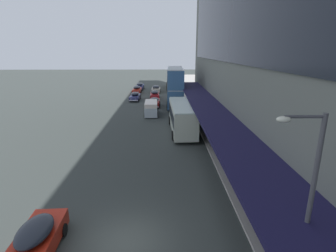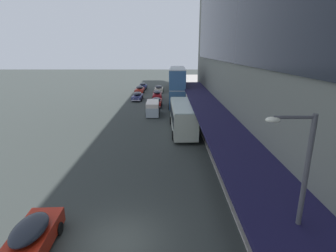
{
  "view_description": "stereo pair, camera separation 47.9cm",
  "coord_description": "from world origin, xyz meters",
  "px_view_note": "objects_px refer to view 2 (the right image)",
  "views": [
    {
      "loc": [
        1.86,
        -10.63,
        8.94
      ],
      "look_at": [
        2.37,
        16.09,
        1.22
      ],
      "focal_mm": 28.0,
      "sensor_mm": 36.0,
      "label": 1
    },
    {
      "loc": [
        2.34,
        -10.63,
        8.94
      ],
      "look_at": [
        2.37,
        16.09,
        1.22
      ],
      "focal_mm": 28.0,
      "sensor_mm": 36.0,
      "label": 2
    }
  ],
  "objects_px": {
    "transit_bus_kerbside_front": "(177,86)",
    "pedestrian_at_kerb": "(266,239)",
    "sedan_second_near": "(139,90)",
    "sedan_oncoming_front": "(156,102)",
    "sedan_oncoming_rear": "(137,96)",
    "transit_bus_kerbside_far": "(175,81)",
    "street_lamp": "(295,205)",
    "sedan_trailing_near": "(143,86)",
    "sedan_far_back": "(29,241)",
    "vw_van": "(152,107)",
    "sedan_lead_mid": "(159,89)",
    "transit_bus_kerbside_rear": "(182,116)",
    "sedan_lead_near": "(157,95)"
  },
  "relations": [
    {
      "from": "transit_bus_kerbside_far",
      "to": "pedestrian_at_kerb",
      "type": "distance_m",
      "value": 54.82
    },
    {
      "from": "sedan_second_near",
      "to": "sedan_oncoming_front",
      "type": "xyz_separation_m",
      "value": [
        4.22,
        -13.97,
        -0.03
      ]
    },
    {
      "from": "sedan_lead_mid",
      "to": "sedan_oncoming_rear",
      "type": "xyz_separation_m",
      "value": [
        -3.67,
        -9.57,
        -0.03
      ]
    },
    {
      "from": "transit_bus_kerbside_front",
      "to": "street_lamp",
      "type": "height_order",
      "value": "street_lamp"
    },
    {
      "from": "transit_bus_kerbside_front",
      "to": "sedan_lead_mid",
      "type": "relative_size",
      "value": 2.32
    },
    {
      "from": "sedan_oncoming_rear",
      "to": "vw_van",
      "type": "bearing_deg",
      "value": -73.33
    },
    {
      "from": "sedan_oncoming_front",
      "to": "sedan_far_back",
      "type": "bearing_deg",
      "value": -97.48
    },
    {
      "from": "pedestrian_at_kerb",
      "to": "transit_bus_kerbside_far",
      "type": "bearing_deg",
      "value": 92.51
    },
    {
      "from": "sedan_lead_near",
      "to": "vw_van",
      "type": "relative_size",
      "value": 1.04
    },
    {
      "from": "sedan_trailing_near",
      "to": "vw_van",
      "type": "bearing_deg",
      "value": -81.64
    },
    {
      "from": "sedan_far_back",
      "to": "sedan_trailing_near",
      "type": "bearing_deg",
      "value": 89.78
    },
    {
      "from": "sedan_oncoming_front",
      "to": "sedan_far_back",
      "type": "xyz_separation_m",
      "value": [
        -4.3,
        -32.77,
        -0.0
      ]
    },
    {
      "from": "transit_bus_kerbside_front",
      "to": "sedan_far_back",
      "type": "distance_m",
      "value": 34.45
    },
    {
      "from": "transit_bus_kerbside_far",
      "to": "sedan_lead_mid",
      "type": "height_order",
      "value": "transit_bus_kerbside_far"
    },
    {
      "from": "vw_van",
      "to": "sedan_trailing_near",
      "type": "bearing_deg",
      "value": 98.36
    },
    {
      "from": "transit_bus_kerbside_front",
      "to": "sedan_trailing_near",
      "type": "xyz_separation_m",
      "value": [
        -7.55,
        19.37,
        -2.6
      ]
    },
    {
      "from": "transit_bus_kerbside_front",
      "to": "pedestrian_at_kerb",
      "type": "xyz_separation_m",
      "value": [
        2.65,
        -33.87,
        -2.18
      ]
    },
    {
      "from": "sedan_oncoming_rear",
      "to": "pedestrian_at_kerb",
      "type": "relative_size",
      "value": 2.54
    },
    {
      "from": "sedan_lead_mid",
      "to": "sedan_lead_near",
      "type": "bearing_deg",
      "value": -90.39
    },
    {
      "from": "sedan_lead_near",
      "to": "sedan_far_back",
      "type": "relative_size",
      "value": 0.99
    },
    {
      "from": "sedan_oncoming_rear",
      "to": "transit_bus_kerbside_far",
      "type": "bearing_deg",
      "value": 64.56
    },
    {
      "from": "sedan_lead_mid",
      "to": "sedan_far_back",
      "type": "height_order",
      "value": "sedan_lead_mid"
    },
    {
      "from": "transit_bus_kerbside_front",
      "to": "sedan_oncoming_front",
      "type": "bearing_deg",
      "value": -168.52
    },
    {
      "from": "sedan_second_near",
      "to": "street_lamp",
      "type": "bearing_deg",
      "value": -78.34
    },
    {
      "from": "transit_bus_kerbside_far",
      "to": "street_lamp",
      "type": "relative_size",
      "value": 1.6
    },
    {
      "from": "transit_bus_kerbside_rear",
      "to": "sedan_trailing_near",
      "type": "xyz_separation_m",
      "value": [
        -7.66,
        34.1,
        -1.1
      ]
    },
    {
      "from": "transit_bus_kerbside_front",
      "to": "transit_bus_kerbside_far",
      "type": "distance_m",
      "value": 20.95
    },
    {
      "from": "transit_bus_kerbside_rear",
      "to": "pedestrian_at_kerb",
      "type": "xyz_separation_m",
      "value": [
        2.54,
        -19.14,
        -0.68
      ]
    },
    {
      "from": "sedan_lead_mid",
      "to": "sedan_oncoming_rear",
      "type": "distance_m",
      "value": 10.25
    },
    {
      "from": "transit_bus_kerbside_far",
      "to": "sedan_second_near",
      "type": "distance_m",
      "value": 11.04
    },
    {
      "from": "sedan_lead_mid",
      "to": "sedan_far_back",
      "type": "xyz_separation_m",
      "value": [
        -4.17,
        -48.18,
        -0.01
      ]
    },
    {
      "from": "transit_bus_kerbside_front",
      "to": "sedan_oncoming_rear",
      "type": "xyz_separation_m",
      "value": [
        -7.24,
        5.14,
        -2.62
      ]
    },
    {
      "from": "transit_bus_kerbside_front",
      "to": "sedan_oncoming_rear",
      "type": "relative_size",
      "value": 2.26
    },
    {
      "from": "transit_bus_kerbside_front",
      "to": "sedan_trailing_near",
      "type": "bearing_deg",
      "value": 111.28
    },
    {
      "from": "pedestrian_at_kerb",
      "to": "sedan_second_near",
      "type": "bearing_deg",
      "value": 102.34
    },
    {
      "from": "vw_van",
      "to": "street_lamp",
      "type": "height_order",
      "value": "street_lamp"
    },
    {
      "from": "transit_bus_kerbside_far",
      "to": "sedan_lead_mid",
      "type": "xyz_separation_m",
      "value": [
        -3.83,
        -6.19,
        -1.04
      ]
    },
    {
      "from": "sedan_lead_near",
      "to": "transit_bus_kerbside_far",
      "type": "bearing_deg",
      "value": 74.56
    },
    {
      "from": "transit_bus_kerbside_front",
      "to": "transit_bus_kerbside_rear",
      "type": "height_order",
      "value": "transit_bus_kerbside_front"
    },
    {
      "from": "vw_van",
      "to": "street_lamp",
      "type": "distance_m",
      "value": 30.28
    },
    {
      "from": "transit_bus_kerbside_front",
      "to": "sedan_lead_mid",
      "type": "xyz_separation_m",
      "value": [
        -3.57,
        14.71,
        -2.59
      ]
    },
    {
      "from": "transit_bus_kerbside_rear",
      "to": "vw_van",
      "type": "bearing_deg",
      "value": 115.2
    },
    {
      "from": "transit_bus_kerbside_front",
      "to": "sedan_lead_mid",
      "type": "distance_m",
      "value": 15.36
    },
    {
      "from": "transit_bus_kerbside_front",
      "to": "transit_bus_kerbside_rear",
      "type": "xyz_separation_m",
      "value": [
        0.11,
        -14.73,
        -1.5
      ]
    },
    {
      "from": "sedan_oncoming_rear",
      "to": "street_lamp",
      "type": "bearing_deg",
      "value": -76.67
    },
    {
      "from": "sedan_oncoming_rear",
      "to": "pedestrian_at_kerb",
      "type": "distance_m",
      "value": 40.25
    },
    {
      "from": "street_lamp",
      "to": "vw_van",
      "type": "bearing_deg",
      "value": 101.97
    },
    {
      "from": "transit_bus_kerbside_far",
      "to": "sedan_far_back",
      "type": "height_order",
      "value": "transit_bus_kerbside_far"
    },
    {
      "from": "sedan_lead_mid",
      "to": "sedan_trailing_near",
      "type": "bearing_deg",
      "value": 130.46
    },
    {
      "from": "street_lamp",
      "to": "sedan_trailing_near",
      "type": "bearing_deg",
      "value": 100.29
    }
  ]
}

